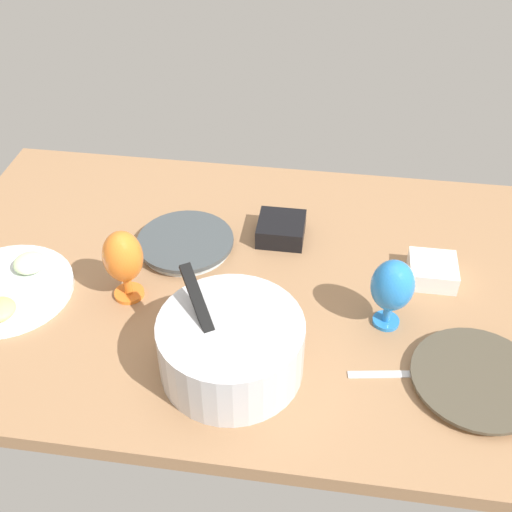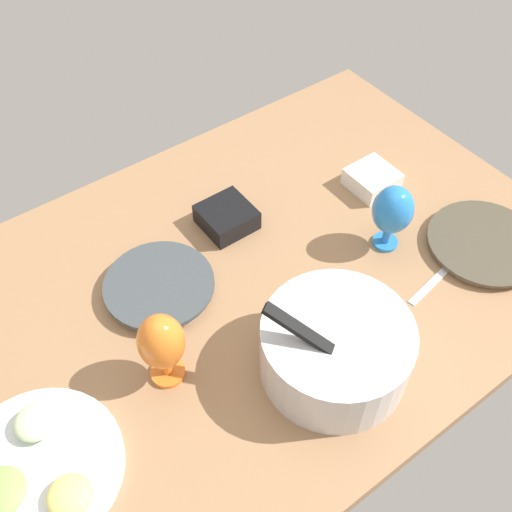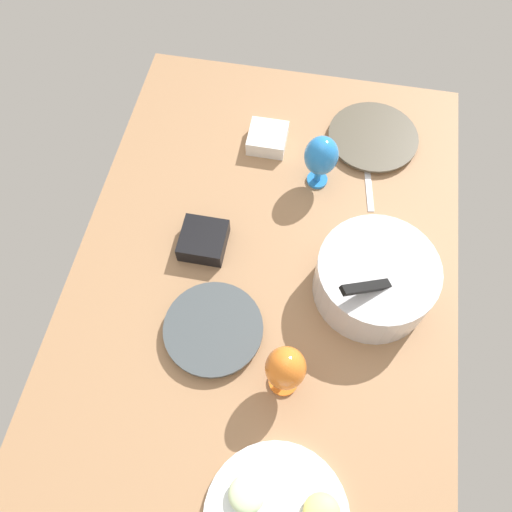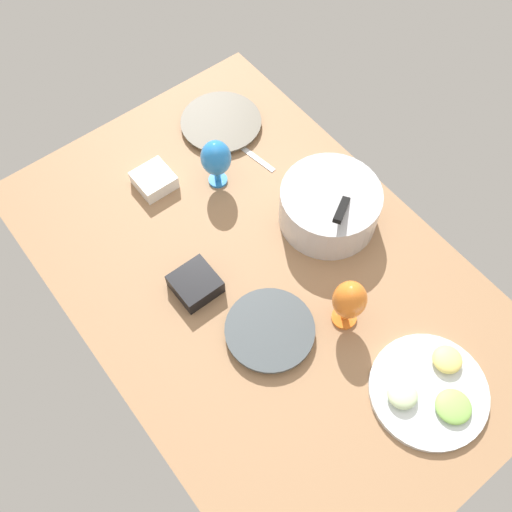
# 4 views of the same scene
# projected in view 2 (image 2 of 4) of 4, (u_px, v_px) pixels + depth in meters

# --- Properties ---
(ground_plane) EXTENTS (1.60, 1.04, 0.04)m
(ground_plane) POSITION_uv_depth(u_px,v_px,m) (241.00, 290.00, 1.41)
(ground_plane) COLOR #99704C
(dinner_plate_left) EXTENTS (0.28, 0.28, 0.02)m
(dinner_plate_left) POSITION_uv_depth(u_px,v_px,m) (485.00, 244.00, 1.46)
(dinner_plate_left) COLOR beige
(dinner_plate_left) RESTS_ON ground_plane
(dinner_plate_right) EXTENTS (0.25, 0.25, 0.03)m
(dinner_plate_right) POSITION_uv_depth(u_px,v_px,m) (159.00, 287.00, 1.37)
(dinner_plate_right) COLOR silver
(dinner_plate_right) RESTS_ON ground_plane
(mixing_bowl) EXTENTS (0.31, 0.31, 0.21)m
(mixing_bowl) POSITION_uv_depth(u_px,v_px,m) (336.00, 348.00, 1.20)
(mixing_bowl) COLOR silver
(mixing_bowl) RESTS_ON ground_plane
(fruit_platter) EXTENTS (0.32, 0.32, 0.05)m
(fruit_platter) POSITION_uv_depth(u_px,v_px,m) (37.00, 468.00, 1.10)
(fruit_platter) COLOR silver
(fruit_platter) RESTS_ON ground_plane
(hurricane_glass_blue) EXTENTS (0.10, 0.10, 0.18)m
(hurricane_glass_blue) POSITION_uv_depth(u_px,v_px,m) (393.00, 211.00, 1.39)
(hurricane_glass_blue) COLOR #277CD1
(hurricane_glass_blue) RESTS_ON ground_plane
(hurricane_glass_orange) EXTENTS (0.09, 0.09, 0.19)m
(hurricane_glass_orange) POSITION_uv_depth(u_px,v_px,m) (162.00, 343.00, 1.16)
(hurricane_glass_orange) COLOR orange
(hurricane_glass_orange) RESTS_ON ground_plane
(square_bowl_black) EXTENTS (0.12, 0.12, 0.05)m
(square_bowl_black) POSITION_uv_depth(u_px,v_px,m) (227.00, 216.00, 1.50)
(square_bowl_black) COLOR black
(square_bowl_black) RESTS_ON ground_plane
(square_bowl_white) EXTENTS (0.12, 0.12, 0.05)m
(square_bowl_white) POSITION_uv_depth(u_px,v_px,m) (372.00, 178.00, 1.59)
(square_bowl_white) COLOR white
(square_bowl_white) RESTS_ON ground_plane
(fork_by_left_plate) EXTENTS (0.18, 0.05, 0.01)m
(fork_by_left_plate) POSITION_uv_depth(u_px,v_px,m) (434.00, 281.00, 1.40)
(fork_by_left_plate) COLOR silver
(fork_by_left_plate) RESTS_ON ground_plane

